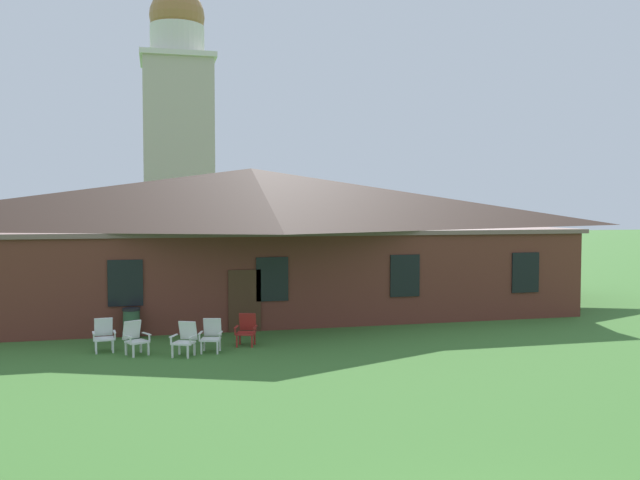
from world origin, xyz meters
The scene contains 8 objects.
brick_building centered at (0.00, 20.94, 2.95)m, with size 24.87×10.40×5.78m.
dome_tower centered at (-2.18, 42.78, 9.46)m, with size 5.18×5.18×20.57m.
lawn_chair_by_porch centered at (-5.32, 13.88, 0.50)m, with size 0.69×0.73×0.96m.
lawn_chair_near_door centered at (-4.42, 13.22, 0.50)m, with size 0.82×0.86×0.96m.
lawn_chair_left_end centered at (-3.04, 12.73, 0.50)m, with size 0.81×0.85×0.96m.
lawn_chair_middle centered at (-2.28, 13.08, 0.50)m, with size 0.74×0.78×0.96m.
lawn_chair_right_end centered at (-1.17, 13.74, 0.50)m, with size 0.76×0.81×0.96m.
trash_bin centered at (-4.60, 15.65, 0.50)m, with size 0.56×0.56×0.98m.
Camera 1 is at (-3.80, -6.32, 4.20)m, focal length 37.48 mm.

